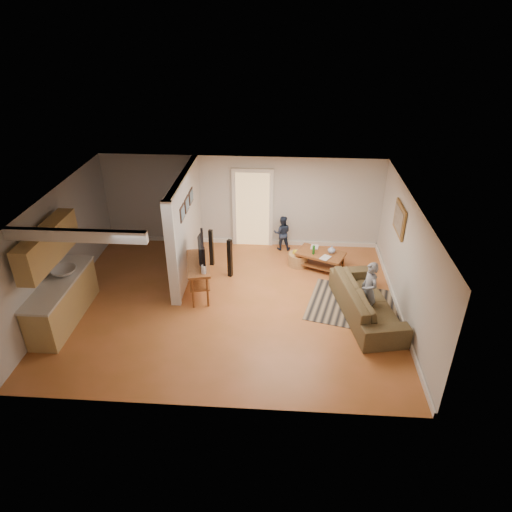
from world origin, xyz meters
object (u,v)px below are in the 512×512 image
(coffee_table, at_px, (321,256))
(speaker_right, at_px, (211,248))
(tv_console, at_px, (199,265))
(speaker_left, at_px, (230,258))
(child, at_px, (365,314))
(toddler, at_px, (282,249))
(sofa, at_px, (365,315))
(toy_basket, at_px, (298,259))

(coffee_table, height_order, speaker_right, speaker_right)
(tv_console, xyz_separation_m, speaker_left, (0.60, 0.80, -0.24))
(tv_console, relative_size, speaker_right, 1.39)
(child, height_order, toddler, child)
(coffee_table, distance_m, speaker_right, 2.79)
(coffee_table, relative_size, tv_console, 0.96)
(speaker_left, height_order, toddler, speaker_left)
(toddler, bearing_deg, sofa, 120.79)
(toddler, bearing_deg, tv_console, 49.33)
(sofa, bearing_deg, speaker_left, 54.30)
(toy_basket, xyz_separation_m, child, (1.45, -2.05, -0.19))
(speaker_right, relative_size, toy_basket, 1.95)
(speaker_left, bearing_deg, tv_console, -105.76)
(sofa, relative_size, speaker_left, 2.47)
(speaker_left, xyz_separation_m, toy_basket, (1.68, 0.65, -0.31))
(child, distance_m, toddler, 3.45)
(coffee_table, relative_size, speaker_right, 1.34)
(speaker_right, distance_m, toy_basket, 2.24)
(coffee_table, distance_m, child, 2.13)
(tv_console, xyz_separation_m, child, (3.73, -0.59, -0.74))
(sofa, xyz_separation_m, toy_basket, (-1.43, 2.06, 0.19))
(speaker_left, bearing_deg, toy_basket, 42.24)
(toddler, bearing_deg, toy_basket, 115.17)
(child, bearing_deg, toy_basket, -165.55)
(child, bearing_deg, coffee_table, -176.24)
(speaker_left, bearing_deg, toddler, 71.30)
(tv_console, xyz_separation_m, toy_basket, (2.29, 1.46, -0.56))
(speaker_right, bearing_deg, toy_basket, 10.11)
(toy_basket, distance_m, child, 2.51)
(tv_console, bearing_deg, toy_basket, 20.10)
(sofa, bearing_deg, tv_console, 69.40)
(coffee_table, height_order, tv_console, tv_console)
(tv_console, bearing_deg, child, -21.37)
(sofa, relative_size, speaker_right, 2.50)
(coffee_table, height_order, speaker_left, speaker_left)
(speaker_left, height_order, child, speaker_left)
(coffee_table, xyz_separation_m, toy_basket, (-0.57, 0.13, -0.17))
(speaker_left, bearing_deg, child, -2.91)
(sofa, distance_m, speaker_right, 4.16)
(sofa, distance_m, toy_basket, 2.52)
(speaker_left, xyz_separation_m, child, (3.13, -1.39, -0.50))
(coffee_table, xyz_separation_m, speaker_left, (-2.25, -0.52, 0.15))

